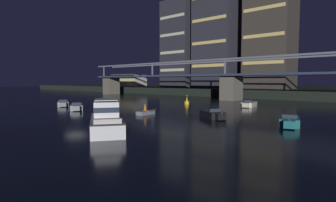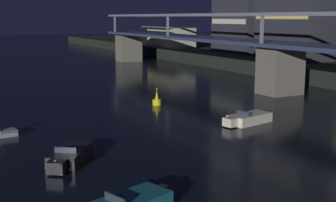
% 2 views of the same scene
% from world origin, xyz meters
% --- Properties ---
extents(ground_plane, '(400.00, 400.00, 0.00)m').
position_xyz_m(ground_plane, '(0.00, 0.00, 0.00)').
color(ground_plane, black).
extents(far_riverbank, '(240.00, 80.00, 2.20)m').
position_xyz_m(far_riverbank, '(0.00, 86.94, 1.10)').
color(far_riverbank, black).
rests_on(far_riverbank, ground).
extents(river_bridge, '(96.74, 6.40, 9.38)m').
position_xyz_m(river_bridge, '(-0.00, 38.93, 4.54)').
color(river_bridge, '#605B51').
rests_on(river_bridge, ground).
extents(tower_west_low, '(11.46, 9.39, 30.08)m').
position_xyz_m(tower_west_low, '(-30.13, 57.29, 17.09)').
color(tower_west_low, '#282833').
rests_on(tower_west_low, far_riverbank).
extents(tower_west_tall, '(12.86, 9.13, 34.75)m').
position_xyz_m(tower_west_tall, '(-15.22, 56.56, 19.42)').
color(tower_west_tall, '#282833').
rests_on(tower_west_tall, far_riverbank).
extents(tower_central, '(12.35, 9.72, 36.35)m').
position_xyz_m(tower_central, '(0.45, 59.31, 20.23)').
color(tower_central, '#38332D').
rests_on(tower_central, far_riverbank).
extents(waterfront_pavilion, '(12.40, 7.40, 4.70)m').
position_xyz_m(waterfront_pavilion, '(-49.67, 50.85, 4.44)').
color(waterfront_pavilion, '#B2AD9E').
rests_on(waterfront_pavilion, far_riverbank).
extents(cabin_cruiser_near_left, '(8.75, 6.78, 2.79)m').
position_xyz_m(cabin_cruiser_near_left, '(11.28, -3.40, 1.05)').
color(cabin_cruiser_near_left, silver).
rests_on(cabin_cruiser_near_left, ground).
extents(speedboat_near_center, '(4.83, 3.70, 1.16)m').
position_xyz_m(speedboat_near_center, '(-6.91, 4.11, 0.41)').
color(speedboat_near_center, gray).
rests_on(speedboat_near_center, ground).
extents(speedboat_near_right, '(4.92, 3.45, 1.16)m').
position_xyz_m(speedboat_near_right, '(-14.47, 5.80, 0.41)').
color(speedboat_near_right, gray).
rests_on(speedboat_near_right, ground).
extents(speedboat_mid_left, '(4.76, 3.86, 1.16)m').
position_xyz_m(speedboat_mid_left, '(13.73, 10.10, 0.41)').
color(speedboat_mid_left, black).
rests_on(speedboat_mid_left, ground).
extents(speedboat_mid_center, '(2.58, 5.22, 1.16)m').
position_xyz_m(speedboat_mid_center, '(10.43, 26.38, 0.41)').
color(speedboat_mid_center, beige).
rests_on(speedboat_mid_center, ground).
extents(speedboat_mid_right, '(2.93, 5.14, 1.16)m').
position_xyz_m(speedboat_mid_right, '(22.47, 10.27, 0.41)').
color(speedboat_mid_right, '#196066').
rests_on(speedboat_mid_right, ground).
extents(channel_buoy, '(0.90, 0.90, 1.76)m').
position_xyz_m(channel_buoy, '(-0.50, 23.17, 0.48)').
color(channel_buoy, yellow).
rests_on(channel_buoy, ground).
extents(dinghy_with_paddler, '(2.47, 2.69, 1.36)m').
position_xyz_m(dinghy_with_paddler, '(5.31, 7.04, 0.28)').
color(dinghy_with_paddler, gray).
rests_on(dinghy_with_paddler, ground).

